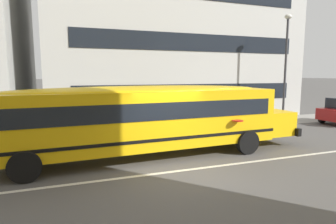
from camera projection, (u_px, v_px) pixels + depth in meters
ground_plane at (176, 171)px, 8.95m from camera, size 400.00×400.00×0.00m
sidewalk_far at (130, 130)px, 15.49m from camera, size 120.00×3.00×0.01m
lane_centreline at (176, 171)px, 8.95m from camera, size 110.00×0.16×0.01m
school_bus at (149, 115)px, 10.41m from camera, size 12.06×2.93×2.68m
street_lamp at (286, 55)px, 17.58m from camera, size 0.44×0.44×6.80m
apartment_block_far_centre at (166, 30)px, 22.65m from camera, size 18.01×11.05×13.30m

